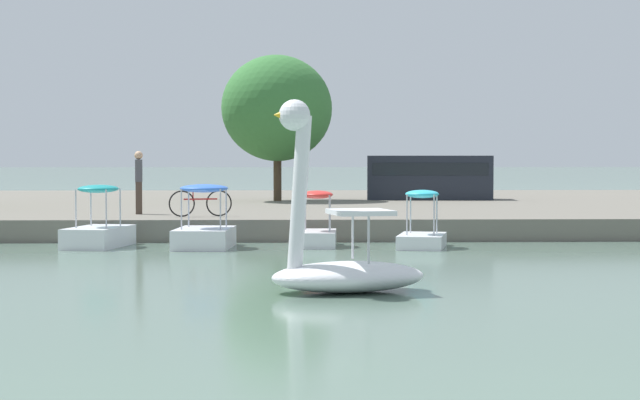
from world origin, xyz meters
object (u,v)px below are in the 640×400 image
object	(u,v)px
person_on_path	(139,180)
parked_van	(429,176)
pedal_boat_red	(317,229)
swan_boat	(341,257)
tree_broadleaf_behind_dock	(277,108)
bicycle_parked	(200,203)
pedal_boat_teal	(99,229)
pedal_boat_cyan	(422,231)
pedal_boat_blue	(204,229)

from	to	relation	value
person_on_path	parked_van	size ratio (longest dim) A/B	0.37
pedal_boat_red	swan_boat	bearing A→B (deg)	-89.34
tree_broadleaf_behind_dock	pedal_boat_red	bearing A→B (deg)	-85.56
pedal_boat_red	tree_broadleaf_behind_dock	world-z (taller)	tree_broadleaf_behind_dock
tree_broadleaf_behind_dock	parked_van	bearing A→B (deg)	12.41
bicycle_parked	parked_van	distance (m)	14.50
pedal_boat_red	pedal_boat_teal	distance (m)	5.38
pedal_boat_cyan	parked_van	size ratio (longest dim) A/B	0.42
pedal_boat_blue	pedal_boat_teal	bearing A→B (deg)	172.19
bicycle_parked	tree_broadleaf_behind_dock	bearing A→B (deg)	79.31
pedal_boat_teal	pedal_boat_cyan	bearing A→B (deg)	-3.52
pedal_boat_red	pedal_boat_cyan	bearing A→B (deg)	-11.04
pedal_boat_blue	pedal_boat_cyan	bearing A→B (deg)	-1.38
pedal_boat_cyan	pedal_boat_teal	distance (m)	7.94
swan_boat	pedal_boat_teal	bearing A→B (deg)	121.11
swan_boat	pedal_boat_blue	bearing A→B (deg)	108.17
tree_broadleaf_behind_dock	bicycle_parked	size ratio (longest dim) A/B	3.54
swan_boat	bicycle_parked	distance (m)	12.41
pedal_boat_blue	bicycle_parked	xyz separation A→B (m)	(-0.35, 3.25, 0.49)
pedal_boat_red	parked_van	xyz separation A→B (m)	(4.83, 15.00, 1.09)
swan_boat	person_on_path	xyz separation A→B (m)	(-5.07, 13.32, 0.98)
tree_broadleaf_behind_dock	person_on_path	distance (m)	10.56
bicycle_parked	swan_boat	bearing A→B (deg)	-74.99
swan_boat	person_on_path	size ratio (longest dim) A/B	1.73
person_on_path	bicycle_parked	size ratio (longest dim) A/B	1.06
person_on_path	pedal_boat_cyan	bearing A→B (deg)	-32.13
pedal_boat_blue	bicycle_parked	distance (m)	3.30
swan_boat	bicycle_parked	world-z (taller)	swan_boat
pedal_boat_teal	person_on_path	size ratio (longest dim) A/B	1.36
person_on_path	pedal_boat_red	bearing A→B (deg)	-40.35
tree_broadleaf_behind_dock	parked_van	distance (m)	6.56
swan_boat	parked_van	xyz separation A→B (m)	(4.73, 24.10, 0.93)
pedal_boat_blue	person_on_path	distance (m)	5.21
person_on_path	bicycle_parked	xyz separation A→B (m)	(1.86, -1.34, -0.61)
bicycle_parked	parked_van	bearing A→B (deg)	56.78
pedal_boat_red	bicycle_parked	size ratio (longest dim) A/B	1.09
pedal_boat_cyan	pedal_boat_blue	xyz separation A→B (m)	(-5.30, 0.13, 0.06)
pedal_boat_blue	pedal_boat_teal	size ratio (longest dim) A/B	0.94
pedal_boat_teal	tree_broadleaf_behind_dock	size ratio (longest dim) A/B	0.40
swan_boat	pedal_boat_teal	xyz separation A→B (m)	(-5.49, 9.09, -0.15)
pedal_boat_teal	bicycle_parked	distance (m)	3.71
pedal_boat_red	tree_broadleaf_behind_dock	distance (m)	14.22
pedal_boat_red	bicycle_parked	distance (m)	4.27
swan_boat	tree_broadleaf_behind_dock	xyz separation A→B (m)	(-1.17, 22.81, 3.48)
swan_boat	pedal_boat_red	size ratio (longest dim) A/B	1.68
pedal_boat_cyan	pedal_boat_red	distance (m)	2.59
bicycle_parked	person_on_path	bearing A→B (deg)	144.25
pedal_boat_teal	person_on_path	world-z (taller)	person_on_path
tree_broadleaf_behind_dock	parked_van	world-z (taller)	tree_broadleaf_behind_dock
swan_boat	person_on_path	bearing A→B (deg)	110.84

